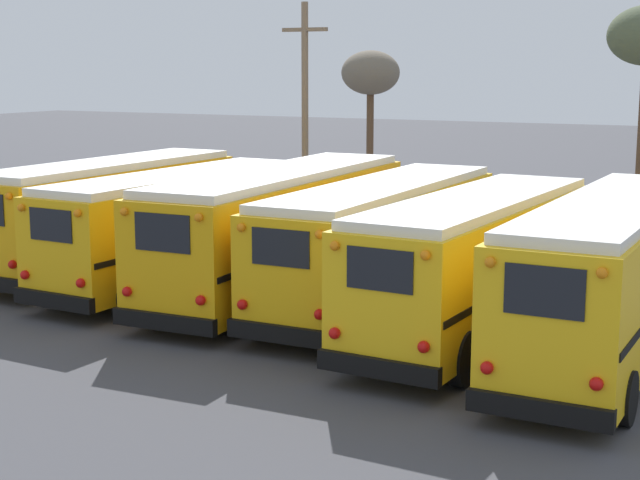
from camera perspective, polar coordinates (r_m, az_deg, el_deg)
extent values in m
plane|color=#424247|center=(24.49, -0.15, -3.80)|extent=(160.00, 160.00, 0.00)
cube|color=#E5A00C|center=(29.02, -12.06, 1.56)|extent=(2.47, 9.43, 2.62)
cube|color=white|center=(28.85, -12.17, 4.33)|extent=(2.28, 9.06, 0.20)
sphere|color=red|center=(25.12, -17.46, -1.37)|extent=(0.22, 0.22, 0.22)
sphere|color=orange|center=(24.85, -17.67, 2.44)|extent=(0.18, 0.18, 0.18)
cube|color=black|center=(29.81, -13.77, 1.33)|extent=(0.19, 9.21, 0.14)
cube|color=black|center=(28.32, -10.24, 1.01)|extent=(0.19, 9.21, 0.14)
cylinder|color=black|center=(32.48, -9.60, 0.48)|extent=(0.30, 1.07, 1.06)
cylinder|color=black|center=(31.23, -6.47, 0.17)|extent=(0.30, 1.07, 1.06)
cylinder|color=black|center=(26.03, -14.96, -2.11)|extent=(0.30, 1.07, 1.06)
cube|color=#EAAA0F|center=(26.70, -8.19, 0.81)|extent=(2.82, 9.44, 2.50)
cube|color=white|center=(26.51, -8.27, 3.68)|extent=(2.62, 9.06, 0.20)
cube|color=black|center=(23.47, -15.25, -3.40)|extent=(2.39, 0.32, 0.36)
cube|color=black|center=(23.15, -15.40, 0.84)|extent=(1.29, 0.10, 0.75)
sphere|color=red|center=(23.97, -16.80, -1.96)|extent=(0.22, 0.22, 0.22)
sphere|color=orange|center=(23.70, -17.00, 1.81)|extent=(0.18, 0.18, 0.18)
sphere|color=red|center=(22.74, -13.76, -2.45)|extent=(0.22, 0.22, 0.22)
sphere|color=orange|center=(22.46, -13.93, 1.51)|extent=(0.18, 0.18, 0.18)
cube|color=black|center=(27.47, -10.12, 0.61)|extent=(0.50, 9.13, 0.14)
cube|color=black|center=(26.02, -6.14, 0.19)|extent=(0.50, 9.13, 0.14)
cylinder|color=black|center=(30.17, -5.83, -0.17)|extent=(0.33, 1.07, 1.06)
cylinder|color=black|center=(28.97, -2.33, -0.56)|extent=(0.33, 1.07, 1.06)
cylinder|color=black|center=(25.15, -14.84, -2.54)|extent=(0.33, 1.07, 1.06)
cylinder|color=black|center=(23.69, -11.08, -3.16)|extent=(0.33, 1.07, 1.06)
cube|color=#E5A00C|center=(25.52, -2.25, 0.62)|extent=(2.80, 10.84, 2.71)
cube|color=white|center=(25.32, -2.27, 3.87)|extent=(2.59, 10.40, 0.20)
cube|color=black|center=(21.21, -9.06, -4.71)|extent=(2.55, 0.27, 0.36)
cube|color=black|center=(20.83, -9.17, 0.42)|extent=(1.37, 0.07, 0.81)
sphere|color=red|center=(21.60, -11.17, -2.97)|extent=(0.22, 0.22, 0.22)
sphere|color=orange|center=(21.28, -11.33, 1.62)|extent=(0.18, 0.18, 0.18)
sphere|color=red|center=(20.56, -6.97, -3.51)|extent=(0.22, 0.22, 0.22)
sphere|color=orange|center=(20.23, -7.07, 1.30)|extent=(0.18, 0.18, 0.18)
cube|color=black|center=(26.15, -4.69, 0.37)|extent=(0.33, 10.55, 0.14)
cube|color=black|center=(25.00, 0.31, -0.04)|extent=(0.33, 10.55, 0.14)
cylinder|color=black|center=(29.84, -0.58, -0.35)|extent=(0.31, 0.94, 0.94)
cylinder|color=black|center=(28.91, 3.58, -0.71)|extent=(0.31, 0.94, 0.94)
cylinder|color=black|center=(22.93, -9.58, -3.70)|extent=(0.31, 0.94, 0.94)
cylinder|color=black|center=(21.71, -4.51, -4.38)|extent=(0.31, 0.94, 0.94)
cube|color=#EAAA0F|center=(24.13, 3.65, -0.09)|extent=(2.39, 10.16, 2.51)
cube|color=white|center=(23.92, 3.68, 3.11)|extent=(2.20, 9.75, 0.20)
cube|color=black|center=(19.89, -2.32, -5.48)|extent=(2.42, 0.20, 0.36)
cube|color=black|center=(19.51, -2.32, -0.45)|extent=(1.31, 0.03, 0.75)
sphere|color=red|center=(20.19, -4.55, -3.77)|extent=(0.22, 0.22, 0.22)
sphere|color=orange|center=(19.87, -4.61, 0.72)|extent=(0.18, 0.18, 0.18)
sphere|color=red|center=(19.34, -0.04, -4.36)|extent=(0.22, 0.22, 0.22)
sphere|color=orange|center=(19.00, -0.04, 0.33)|extent=(0.18, 0.18, 0.18)
cube|color=black|center=(24.65, 1.09, -0.30)|extent=(0.04, 9.95, 0.14)
cube|color=black|center=(23.72, 6.30, -0.78)|extent=(0.04, 9.95, 0.14)
cylinder|color=black|center=(28.17, 4.63, -0.90)|extent=(0.28, 1.05, 1.05)
cylinder|color=black|center=(27.42, 8.90, -1.30)|extent=(0.28, 1.05, 1.05)
cylinder|color=black|center=(21.55, -3.13, -4.32)|extent=(0.28, 1.05, 1.05)
cylinder|color=black|center=(20.56, 2.23, -5.03)|extent=(0.28, 1.05, 1.05)
cube|color=yellow|center=(21.63, 9.05, -1.33)|extent=(2.86, 9.46, 2.54)
cube|color=white|center=(21.40, 9.15, 2.27)|extent=(2.65, 9.08, 0.20)
cube|color=black|center=(17.71, 3.39, -7.44)|extent=(2.42, 0.33, 0.36)
cube|color=black|center=(17.27, 3.49, -1.74)|extent=(1.30, 0.10, 0.76)
sphere|color=red|center=(17.95, 0.85, -5.45)|extent=(0.22, 0.22, 0.22)
sphere|color=orange|center=(17.58, 0.86, -0.35)|extent=(0.18, 0.18, 0.18)
sphere|color=red|center=(17.19, 6.05, -6.21)|extent=(0.22, 0.22, 0.22)
sphere|color=orange|center=(16.80, 6.15, -0.90)|extent=(0.18, 0.18, 0.18)
cube|color=black|center=(22.11, 6.15, -1.51)|extent=(0.51, 9.15, 0.14)
cube|color=black|center=(21.28, 12.03, -2.14)|extent=(0.51, 9.15, 0.14)
cylinder|color=black|center=(25.33, 9.41, -2.22)|extent=(0.34, 1.09, 1.07)
cylinder|color=black|center=(24.66, 14.21, -2.73)|extent=(0.34, 1.09, 1.07)
cylinder|color=black|center=(19.34, 2.25, -5.96)|extent=(0.34, 1.09, 1.07)
cylinder|color=black|center=(18.45, 8.36, -6.86)|extent=(0.34, 1.09, 1.07)
cube|color=yellow|center=(20.80, 16.60, -1.98)|extent=(2.46, 10.50, 2.71)
cube|color=white|center=(20.55, 16.80, 1.99)|extent=(2.27, 10.08, 0.20)
cube|color=black|center=(16.14, 12.62, -9.62)|extent=(2.38, 0.23, 0.36)
cube|color=black|center=(15.63, 12.91, -2.94)|extent=(1.28, 0.05, 0.81)
sphere|color=red|center=(16.18, 9.69, -7.35)|extent=(0.22, 0.22, 0.22)
sphere|color=orange|center=(15.75, 9.87, -1.28)|extent=(0.18, 0.18, 0.18)
sphere|color=red|center=(15.77, 15.78, -8.07)|extent=(0.22, 0.22, 0.22)
sphere|color=orange|center=(15.32, 16.09, -1.86)|extent=(0.18, 0.18, 0.18)
cube|color=black|center=(21.09, 13.44, -2.24)|extent=(0.16, 10.26, 0.14)
cylinder|color=black|center=(25.03, 15.81, -2.78)|extent=(0.29, 0.94, 0.94)
cylinder|color=black|center=(17.65, 10.36, -7.94)|extent=(0.29, 0.94, 0.94)
cylinder|color=black|center=(17.18, 17.34, -8.76)|extent=(0.29, 0.94, 0.94)
cylinder|color=#75604C|center=(36.02, -0.88, 7.22)|extent=(0.25, 0.25, 8.14)
cube|color=#75604C|center=(36.00, -0.89, 12.14)|extent=(1.80, 0.14, 0.14)
cylinder|color=brown|center=(45.44, 2.92, 5.72)|extent=(0.33, 0.33, 4.84)
ellipsoid|color=#6B6051|center=(45.30, 2.96, 9.71)|extent=(2.67, 2.67, 2.00)
cylinder|color=#939399|center=(36.57, -10.60, 1.78)|extent=(0.06, 0.06, 1.40)
cylinder|color=#939399|center=(35.11, -7.35, 1.53)|extent=(0.06, 0.06, 1.40)
cylinder|color=#939399|center=(33.77, -3.83, 1.25)|extent=(0.06, 0.06, 1.40)
cylinder|color=#939399|center=(32.56, -0.03, 0.95)|extent=(0.06, 0.06, 1.40)
cylinder|color=#939399|center=(31.52, 4.03, 0.61)|extent=(0.06, 0.06, 1.40)
cylinder|color=#939399|center=(30.64, 8.36, 0.26)|extent=(0.06, 0.06, 1.40)
cylinder|color=#939399|center=(29.95, 12.91, -0.12)|extent=(0.06, 0.06, 1.40)
cylinder|color=#939399|center=(29.45, 17.64, -0.51)|extent=(0.06, 0.06, 1.40)
cylinder|color=#939399|center=(30.95, 6.19, 1.71)|extent=(22.59, 0.04, 0.04)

